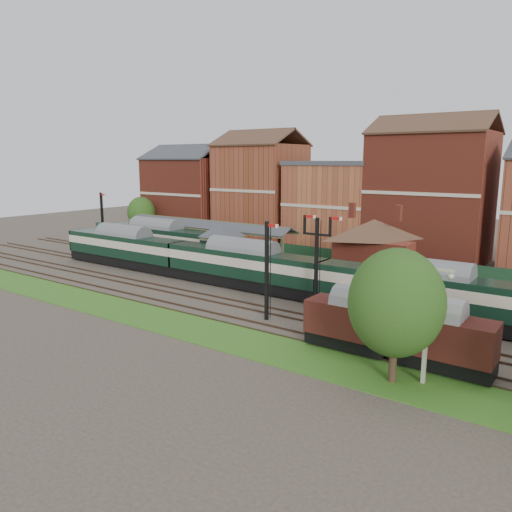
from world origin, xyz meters
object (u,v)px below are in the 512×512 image
Objects in this scene: signal_box at (222,247)px; platform_railcar at (156,239)px; semaphore_bracket at (317,258)px; dmu_train at (243,265)px; goods_van_a at (349,321)px.

platform_railcar is at bearing 166.85° from signal_box.
platform_railcar is at bearing 162.73° from semaphore_bracket.
semaphore_bracket is 0.15× the size of dmu_train.
dmu_train is at bearing -18.67° from platform_railcar.
semaphore_bracket is 9.28m from goods_van_a.
signal_box reaches higher than dmu_train.
platform_railcar is (-13.91, 3.25, -0.72)m from signal_box.
dmu_train is (-9.71, 2.50, -2.22)m from semaphore_bracket.
goods_van_a is at bearing -29.70° from dmu_train.
dmu_train is at bearing 165.56° from semaphore_bracket.
semaphore_bracket is (15.04, -5.75, 1.44)m from signal_box.
semaphore_bracket reaches higher than signal_box.
semaphore_bracket reaches higher than dmu_train.
platform_railcar is at bearing 161.33° from dmu_train.
dmu_train is at bearing -31.39° from signal_box.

